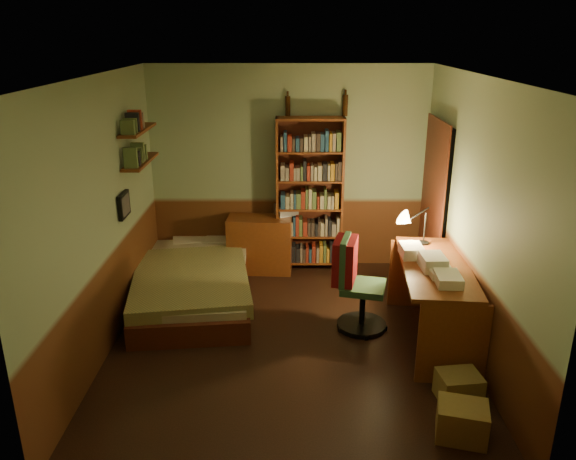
{
  "coord_description": "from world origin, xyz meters",
  "views": [
    {
      "loc": [
        0.03,
        -5.0,
        2.98
      ],
      "look_at": [
        0.0,
        0.25,
        1.1
      ],
      "focal_mm": 35.0,
      "sensor_mm": 36.0,
      "label": 1
    }
  ],
  "objects_px": {
    "desk": "(432,303)",
    "desk_lamp": "(426,215)",
    "mini_stereo": "(286,209)",
    "cardboard_box_a": "(462,421)",
    "bookshelf": "(309,196)",
    "office_chair": "(363,291)",
    "bed": "(194,271)",
    "dresser": "(260,244)",
    "cardboard_box_b": "(459,387)"
  },
  "relations": [
    {
      "from": "mini_stereo",
      "to": "cardboard_box_a",
      "type": "distance_m",
      "value": 3.66
    },
    {
      "from": "bookshelf",
      "to": "desk",
      "type": "height_order",
      "value": "bookshelf"
    },
    {
      "from": "office_chair",
      "to": "cardboard_box_b",
      "type": "xyz_separation_m",
      "value": [
        0.68,
        -1.22,
        -0.31
      ]
    },
    {
      "from": "desk_lamp",
      "to": "mini_stereo",
      "type": "bearing_deg",
      "value": 130.26
    },
    {
      "from": "desk",
      "to": "cardboard_box_a",
      "type": "xyz_separation_m",
      "value": [
        -0.09,
        -1.45,
        -0.27
      ]
    },
    {
      "from": "cardboard_box_a",
      "to": "cardboard_box_b",
      "type": "bearing_deg",
      "value": 76.88
    },
    {
      "from": "desk",
      "to": "desk_lamp",
      "type": "relative_size",
      "value": 2.37
    },
    {
      "from": "cardboard_box_a",
      "to": "mini_stereo",
      "type": "bearing_deg",
      "value": 112.49
    },
    {
      "from": "mini_stereo",
      "to": "cardboard_box_a",
      "type": "relative_size",
      "value": 0.69
    },
    {
      "from": "bed",
      "to": "bookshelf",
      "type": "bearing_deg",
      "value": 26.78
    },
    {
      "from": "bookshelf",
      "to": "bed",
      "type": "bearing_deg",
      "value": -147.64
    },
    {
      "from": "mini_stereo",
      "to": "office_chair",
      "type": "relative_size",
      "value": 0.3
    },
    {
      "from": "bed",
      "to": "desk_lamp",
      "type": "xyz_separation_m",
      "value": [
        2.54,
        -0.38,
        0.82
      ]
    },
    {
      "from": "mini_stereo",
      "to": "desk_lamp",
      "type": "relative_size",
      "value": 0.4
    },
    {
      "from": "office_chair",
      "to": "dresser",
      "type": "bearing_deg",
      "value": 140.75
    },
    {
      "from": "mini_stereo",
      "to": "desk",
      "type": "height_order",
      "value": "mini_stereo"
    },
    {
      "from": "desk_lamp",
      "to": "bookshelf",
      "type": "bearing_deg",
      "value": 124.75
    },
    {
      "from": "cardboard_box_a",
      "to": "bed",
      "type": "bearing_deg",
      "value": 135.47
    },
    {
      "from": "cardboard_box_b",
      "to": "dresser",
      "type": "bearing_deg",
      "value": 123.77
    },
    {
      "from": "desk",
      "to": "cardboard_box_b",
      "type": "bearing_deg",
      "value": -84.02
    },
    {
      "from": "bed",
      "to": "desk",
      "type": "xyz_separation_m",
      "value": [
        2.54,
        -0.95,
        0.08
      ]
    },
    {
      "from": "mini_stereo",
      "to": "office_chair",
      "type": "xyz_separation_m",
      "value": [
        0.81,
        -1.63,
        -0.37
      ]
    },
    {
      "from": "dresser",
      "to": "cardboard_box_b",
      "type": "xyz_separation_m",
      "value": [
        1.82,
        -2.73,
        -0.24
      ]
    },
    {
      "from": "dresser",
      "to": "cardboard_box_a",
      "type": "bearing_deg",
      "value": -58.45
    },
    {
      "from": "desk",
      "to": "mini_stereo",
      "type": "bearing_deg",
      "value": 133.25
    },
    {
      "from": "dresser",
      "to": "bed",
      "type": "bearing_deg",
      "value": -129.15
    },
    {
      "from": "bed",
      "to": "cardboard_box_a",
      "type": "height_order",
      "value": "bed"
    },
    {
      "from": "bed",
      "to": "dresser",
      "type": "relative_size",
      "value": 2.76
    },
    {
      "from": "mini_stereo",
      "to": "bookshelf",
      "type": "bearing_deg",
      "value": -32.39
    },
    {
      "from": "mini_stereo",
      "to": "bookshelf",
      "type": "distance_m",
      "value": 0.36
    },
    {
      "from": "mini_stereo",
      "to": "bookshelf",
      "type": "relative_size",
      "value": 0.13
    },
    {
      "from": "bookshelf",
      "to": "dresser",
      "type": "bearing_deg",
      "value": -172.85
    },
    {
      "from": "bed",
      "to": "bookshelf",
      "type": "height_order",
      "value": "bookshelf"
    },
    {
      "from": "cardboard_box_b",
      "to": "mini_stereo",
      "type": "bearing_deg",
      "value": 117.51
    },
    {
      "from": "mini_stereo",
      "to": "cardboard_box_a",
      "type": "height_order",
      "value": "mini_stereo"
    },
    {
      "from": "mini_stereo",
      "to": "desk",
      "type": "xyz_separation_m",
      "value": [
        1.47,
        -1.87,
        -0.38
      ]
    },
    {
      "from": "mini_stereo",
      "to": "cardboard_box_a",
      "type": "xyz_separation_m",
      "value": [
        1.38,
        -3.32,
        -0.65
      ]
    },
    {
      "from": "desk",
      "to": "cardboard_box_a",
      "type": "distance_m",
      "value": 1.48
    },
    {
      "from": "desk_lamp",
      "to": "cardboard_box_b",
      "type": "xyz_separation_m",
      "value": [
        0.01,
        -1.56,
        -1.03
      ]
    },
    {
      "from": "bookshelf",
      "to": "desk_lamp",
      "type": "height_order",
      "value": "bookshelf"
    },
    {
      "from": "mini_stereo",
      "to": "bed",
      "type": "bearing_deg",
      "value": -163.94
    },
    {
      "from": "office_chair",
      "to": "cardboard_box_a",
      "type": "height_order",
      "value": "office_chair"
    },
    {
      "from": "bed",
      "to": "desk_lamp",
      "type": "distance_m",
      "value": 2.7
    },
    {
      "from": "mini_stereo",
      "to": "cardboard_box_a",
      "type": "bearing_deg",
      "value": -92.21
    },
    {
      "from": "dresser",
      "to": "office_chair",
      "type": "bearing_deg",
      "value": -49.35
    },
    {
      "from": "office_chair",
      "to": "desk",
      "type": "bearing_deg",
      "value": -6.42
    },
    {
      "from": "bookshelf",
      "to": "cardboard_box_a",
      "type": "distance_m",
      "value": 3.56
    },
    {
      "from": "cardboard_box_a",
      "to": "desk",
      "type": "bearing_deg",
      "value": 86.28
    },
    {
      "from": "desk_lamp",
      "to": "cardboard_box_b",
      "type": "distance_m",
      "value": 1.86
    },
    {
      "from": "desk_lamp",
      "to": "cardboard_box_b",
      "type": "height_order",
      "value": "desk_lamp"
    }
  ]
}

